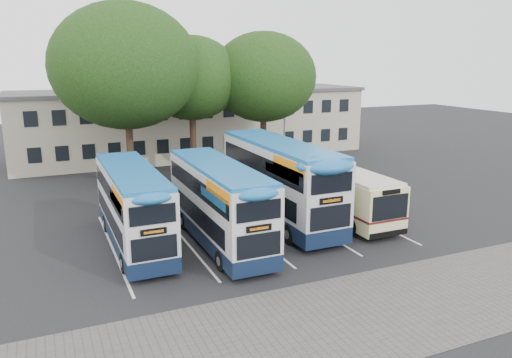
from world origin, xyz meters
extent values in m
plane|color=black|center=(0.00, 0.00, 0.00)|extent=(120.00, 120.00, 0.00)
cube|color=#595654|center=(-2.00, -5.00, 0.01)|extent=(40.00, 6.00, 0.01)
cube|color=silver|center=(-10.75, 5.00, 0.01)|extent=(0.12, 11.00, 0.01)
cube|color=silver|center=(-7.25, 5.00, 0.01)|extent=(0.12, 11.00, 0.01)
cube|color=silver|center=(-3.75, 5.00, 0.01)|extent=(0.12, 11.00, 0.01)
cube|color=silver|center=(-0.25, 5.00, 0.01)|extent=(0.12, 11.00, 0.01)
cube|color=silver|center=(3.25, 5.00, 0.01)|extent=(0.12, 11.00, 0.01)
cube|color=#C1B69C|center=(0.00, 27.00, 3.00)|extent=(32.00, 8.00, 6.00)
cube|color=#4C4C4F|center=(0.00, 27.00, 6.05)|extent=(32.40, 8.40, 0.30)
cube|color=black|center=(0.00, 22.98, 1.70)|extent=(30.00, 0.06, 1.20)
cube|color=black|center=(0.00, 22.98, 4.50)|extent=(30.00, 0.06, 1.20)
cylinder|color=gray|center=(6.00, 20.00, 4.50)|extent=(0.14, 0.14, 9.00)
cube|color=gray|center=(6.00, 20.00, 9.00)|extent=(0.12, 0.80, 0.12)
cube|color=gray|center=(6.00, 19.60, 8.95)|extent=(0.25, 0.50, 0.12)
cylinder|color=black|center=(-7.66, 17.29, 3.11)|extent=(0.50, 0.50, 6.21)
ellipsoid|color=black|center=(-7.66, 17.29, 8.45)|extent=(10.18, 10.18, 8.65)
cylinder|color=black|center=(-2.54, 18.84, 2.76)|extent=(0.50, 0.50, 5.53)
ellipsoid|color=black|center=(-2.54, 18.84, 7.52)|extent=(7.47, 7.47, 6.35)
cylinder|color=black|center=(3.02, 17.84, 2.77)|extent=(0.50, 0.50, 5.55)
ellipsoid|color=black|center=(3.02, 17.84, 7.54)|extent=(8.23, 8.23, 7.00)
cube|color=#0F1D38|center=(-9.68, 5.13, 0.62)|extent=(2.21, 9.27, 0.71)
cube|color=silver|center=(-9.68, 5.13, 2.34)|extent=(2.21, 9.27, 2.74)
cube|color=#1C66AA|center=(-9.68, 5.13, 3.75)|extent=(2.16, 9.08, 0.26)
cube|color=black|center=(-9.68, 5.39, 1.59)|extent=(2.25, 8.21, 0.88)
cube|color=black|center=(-9.68, 5.13, 2.96)|extent=(2.25, 8.74, 0.79)
cube|color=orange|center=(-8.57, 2.08, 3.44)|extent=(0.02, 2.82, 0.49)
cube|color=black|center=(-9.68, 0.47, 2.25)|extent=(1.06, 0.06, 0.26)
cylinder|color=black|center=(-10.68, 7.82, 0.44)|extent=(0.26, 0.88, 0.88)
cylinder|color=black|center=(-8.68, 7.82, 0.44)|extent=(0.26, 0.88, 0.88)
cylinder|color=black|center=(-10.68, 2.08, 0.44)|extent=(0.26, 0.88, 0.88)
cylinder|color=black|center=(-8.68, 2.08, 0.44)|extent=(0.26, 0.88, 0.88)
cube|color=#0F1D38|center=(-5.76, 3.77, 0.64)|extent=(2.29, 9.61, 0.73)
cube|color=silver|center=(-5.76, 3.77, 2.42)|extent=(2.29, 9.61, 2.84)
cube|color=#1C66AA|center=(-5.76, 3.77, 3.89)|extent=(2.24, 9.41, 0.27)
cube|color=black|center=(-5.76, 4.05, 1.65)|extent=(2.33, 8.51, 0.91)
cube|color=black|center=(-5.76, 3.77, 3.06)|extent=(2.33, 9.06, 0.82)
cube|color=orange|center=(-4.61, 0.62, 3.57)|extent=(0.02, 2.93, 0.50)
cube|color=black|center=(-5.76, -1.06, 2.33)|extent=(1.10, 0.06, 0.27)
cylinder|color=black|center=(-6.80, 6.57, 0.46)|extent=(0.27, 0.91, 0.91)
cylinder|color=black|center=(-4.73, 6.57, 0.46)|extent=(0.27, 0.91, 0.91)
cylinder|color=black|center=(-6.80, 0.62, 0.46)|extent=(0.27, 0.91, 0.91)
cylinder|color=black|center=(-4.73, 0.62, 0.46)|extent=(0.27, 0.91, 0.91)
cube|color=#0F1D38|center=(-1.47, 5.81, 0.72)|extent=(2.56, 10.75, 0.82)
cube|color=silver|center=(-1.47, 5.81, 2.71)|extent=(2.56, 10.75, 3.17)
cube|color=#1C66AA|center=(-1.47, 5.81, 4.35)|extent=(2.51, 10.54, 0.31)
cube|color=black|center=(-1.47, 6.12, 1.84)|extent=(2.60, 9.52, 1.02)
cube|color=black|center=(-1.47, 5.81, 3.43)|extent=(2.60, 10.14, 0.92)
cube|color=orange|center=(-0.18, 2.28, 3.99)|extent=(0.02, 3.28, 0.56)
cube|color=black|center=(-1.47, 0.41, 2.61)|extent=(1.23, 0.06, 0.31)
cylinder|color=black|center=(-2.63, 8.94, 0.51)|extent=(0.31, 1.02, 1.02)
cylinder|color=black|center=(-0.31, 8.94, 0.51)|extent=(0.31, 1.02, 1.02)
cylinder|color=black|center=(-2.63, 2.28, 0.51)|extent=(0.31, 1.02, 1.02)
cylinder|color=black|center=(-0.31, 2.28, 0.51)|extent=(0.31, 1.02, 1.02)
cube|color=#AC250B|center=(-0.17, 7.09, 3.43)|extent=(0.02, 4.10, 0.87)
cube|color=#EEE79E|center=(2.04, 5.34, 1.51)|extent=(2.39, 9.57, 2.44)
cube|color=beige|center=(2.04, 5.34, 2.77)|extent=(2.30, 9.18, 0.19)
cube|color=black|center=(2.04, 5.82, 1.91)|extent=(2.43, 7.65, 0.86)
cube|color=#561311|center=(2.04, 5.34, 1.10)|extent=(2.42, 9.59, 0.11)
cube|color=black|center=(2.04, 0.54, 1.82)|extent=(2.10, 0.06, 1.24)
cylinder|color=black|center=(0.96, 2.09, 0.48)|extent=(0.29, 0.96, 0.96)
cylinder|color=black|center=(3.12, 2.09, 0.48)|extent=(0.29, 0.96, 0.96)
cylinder|color=black|center=(0.96, 8.21, 0.48)|extent=(0.29, 0.96, 0.96)
cylinder|color=black|center=(3.12, 8.21, 0.48)|extent=(0.29, 0.96, 0.96)
camera|label=1|loc=(-13.47, -18.37, 8.96)|focal=35.00mm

